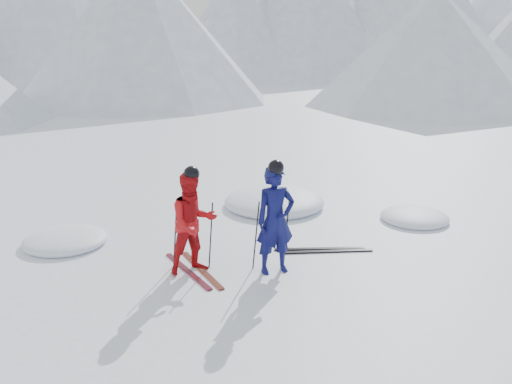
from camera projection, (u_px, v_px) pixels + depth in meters
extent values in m
plane|color=white|center=(332.00, 253.00, 9.97)|extent=(160.00, 160.00, 0.00)
cone|color=#B2BCD1|center=(135.00, 15.00, 56.01)|extent=(17.69, 17.69, 11.93)
cone|color=#B2BCD1|center=(238.00, 19.00, 50.42)|extent=(19.63, 19.63, 10.85)
cone|color=#B2BCD1|center=(306.00, 3.00, 53.76)|extent=(23.31, 23.31, 14.15)
cone|color=silver|center=(494.00, 22.00, 56.73)|extent=(24.45, 24.45, 10.76)
cone|color=#B2BCD1|center=(432.00, 48.00, 30.01)|extent=(14.00, 14.00, 6.50)
cone|color=#B2BCD1|center=(140.00, 25.00, 32.67)|extent=(16.00, 16.00, 9.00)
imported|color=#0C0E48|center=(275.00, 220.00, 8.96)|extent=(0.74, 0.55, 1.83)
imported|color=#BA0E12|center=(193.00, 223.00, 8.97)|extent=(1.01, 0.90, 1.73)
cylinder|color=black|center=(256.00, 236.00, 9.13)|extent=(0.12, 0.09, 1.22)
cylinder|color=black|center=(286.00, 232.00, 9.32)|extent=(0.12, 0.07, 1.22)
cylinder|color=black|center=(175.00, 235.00, 9.24)|extent=(0.12, 0.09, 1.15)
cylinder|color=black|center=(211.00, 235.00, 9.24)|extent=(0.12, 0.08, 1.15)
cube|color=black|center=(188.00, 271.00, 9.19)|extent=(0.70, 1.62, 0.03)
cube|color=black|center=(202.00, 270.00, 9.23)|extent=(0.59, 1.65, 0.03)
cube|color=black|center=(320.00, 249.00, 10.14)|extent=(1.70, 0.31, 0.03)
cube|color=black|center=(327.00, 251.00, 10.01)|extent=(1.70, 0.25, 0.03)
ellipsoid|color=white|center=(66.00, 244.00, 10.42)|extent=(1.59, 1.59, 0.35)
ellipsoid|color=white|center=(414.00, 220.00, 11.77)|extent=(1.47, 1.47, 0.32)
ellipsoid|color=white|center=(274.00, 206.00, 12.74)|extent=(2.35, 2.35, 0.52)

